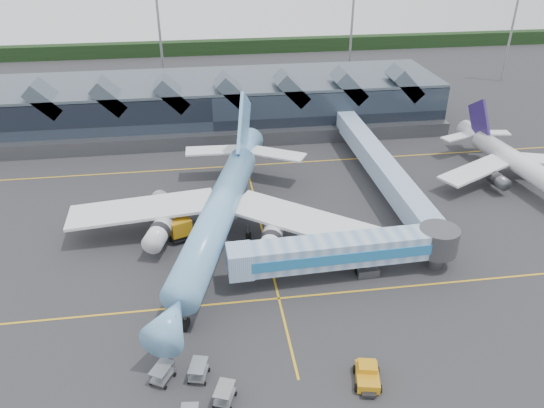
{
  "coord_description": "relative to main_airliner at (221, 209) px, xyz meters",
  "views": [
    {
      "loc": [
        -7.51,
        -54.46,
        38.31
      ],
      "look_at": [
        1.1,
        4.93,
        5.0
      ],
      "focal_mm": 35.0,
      "sensor_mm": 36.0,
      "label": 1
    }
  ],
  "objects": [
    {
      "name": "ground",
      "position": [
        5.55,
        -5.47,
        -4.49
      ],
      "size": [
        260.0,
        260.0,
        0.0
      ],
      "primitive_type": "plane",
      "color": "#262628",
      "rests_on": "ground"
    },
    {
      "name": "taxi_stripes",
      "position": [
        5.55,
        4.53,
        -4.49
      ],
      "size": [
        120.0,
        60.0,
        0.01
      ],
      "color": "gold",
      "rests_on": "ground"
    },
    {
      "name": "tree_line_far",
      "position": [
        5.55,
        104.53,
        -2.49
      ],
      "size": [
        260.0,
        4.0,
        4.0
      ],
      "primitive_type": "cube",
      "color": "black",
      "rests_on": "ground"
    },
    {
      "name": "terminal",
      "position": [
        0.48,
        41.88,
        0.39
      ],
      "size": [
        90.0,
        22.25,
        12.52
      ],
      "color": "black",
      "rests_on": "ground"
    },
    {
      "name": "light_masts",
      "position": [
        26.55,
        57.33,
        8.0
      ],
      "size": [
        132.4,
        42.56,
        22.45
      ],
      "color": "gray",
      "rests_on": "ground"
    },
    {
      "name": "main_airliner",
      "position": [
        0.0,
        0.0,
        0.0
      ],
      "size": [
        39.82,
        46.77,
        15.29
      ],
      "rotation": [
        0.0,
        0.0,
        -0.28
      ],
      "color": "#6EA4DF",
      "rests_on": "ground"
    },
    {
      "name": "regional_jet",
      "position": [
        47.49,
        10.42,
        -1.14
      ],
      "size": [
        28.05,
        30.77,
        10.56
      ],
      "rotation": [
        0.0,
        0.0,
        0.12
      ],
      "color": "silver",
      "rests_on": "ground"
    },
    {
      "name": "jet_bridge",
      "position": [
        15.43,
        -10.33,
        -0.96
      ],
      "size": [
        27.85,
        5.08,
        5.42
      ],
      "rotation": [
        0.0,
        0.0,
        0.04
      ],
      "color": "#7699C4",
      "rests_on": "ground"
    },
    {
      "name": "fuel_truck",
      "position": [
        -6.83,
        4.19,
        -2.48
      ],
      "size": [
        5.93,
        10.61,
        3.6
      ],
      "rotation": [
        0.0,
        0.0,
        0.35
      ],
      "color": "black",
      "rests_on": "ground"
    },
    {
      "name": "pushback_tug",
      "position": [
        11.78,
        -26.53,
        -3.74
      ],
      "size": [
        2.99,
        4.08,
        1.68
      ],
      "rotation": [
        0.0,
        0.0,
        -0.21
      ],
      "color": "#C28412",
      "rests_on": "ground"
    },
    {
      "name": "baggage_carts",
      "position": [
        -4.11,
        -25.87,
        -3.58
      ],
      "size": [
        7.93,
        8.05,
        1.63
      ],
      "rotation": [
        0.0,
        0.0,
        -0.36
      ],
      "color": "gray",
      "rests_on": "ground"
    }
  ]
}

